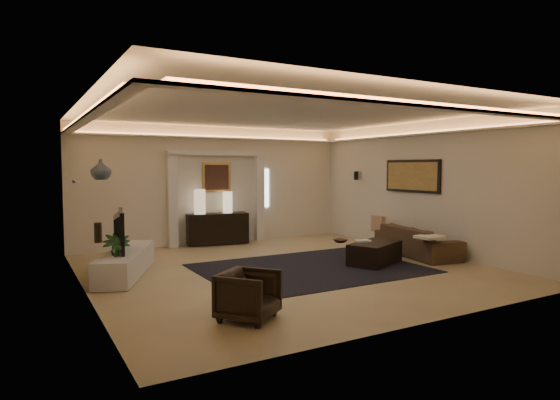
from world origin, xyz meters
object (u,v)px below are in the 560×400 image
console (217,228)px  armchair (248,295)px  coffee_table (375,254)px  sofa (417,241)px

console → armchair: size_ratio=2.21×
coffee_table → armchair: size_ratio=1.76×
sofa → armchair: (-5.04, -2.12, -0.00)m
sofa → coffee_table: size_ratio=1.80×
sofa → armchair: bearing=123.1°
sofa → coffee_table: (-1.41, -0.28, -0.11)m
sofa → armchair: sofa is taller
console → sofa: (3.23, -3.44, -0.09)m
coffee_table → armchair: bearing=-177.3°
sofa → coffee_table: bearing=111.4°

